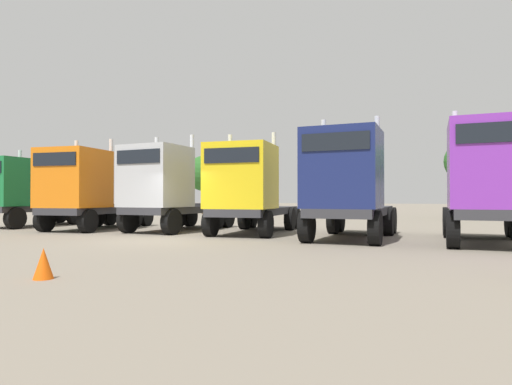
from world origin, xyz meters
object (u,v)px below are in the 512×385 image
Objects in this scene: semi_truck_orange at (83,189)px; semi_truck_silver at (165,188)px; semi_truck_yellow at (247,189)px; semi_truck_navy at (347,185)px; semi_truck_green at (20,191)px; semi_truck_purple at (490,181)px; traffic_cone_near at (43,263)px.

semi_truck_silver is (3.92, 0.71, 0.01)m from semi_truck_orange.
semi_truck_navy is (4.15, -0.97, 0.10)m from semi_truck_yellow.
semi_truck_silver reaches higher than semi_truck_orange.
semi_truck_purple reaches higher than semi_truck_green.
semi_truck_purple is (12.39, -0.85, 0.10)m from semi_truck_silver.
semi_truck_navy is (11.92, -0.18, 0.05)m from semi_truck_orange.
semi_truck_purple is at bearing 88.12° from semi_truck_silver.
semi_truck_navy is 11.09× the size of traffic_cone_near.
traffic_cone_near is at bearing -22.14° from semi_truck_navy.
semi_truck_orange is at bearing 130.84° from traffic_cone_near.
semi_truck_yellow is 4.26m from semi_truck_navy.
semi_truck_navy reaches higher than traffic_cone_near.
semi_truck_yellow is at bearing 91.76° from traffic_cone_near.
semi_truck_purple is (4.38, 0.05, 0.07)m from semi_truck_navy.
semi_truck_yellow is 8.59m from semi_truck_purple.
semi_truck_yellow reaches higher than traffic_cone_near.
semi_truck_purple reaches higher than semi_truck_navy.
semi_truck_navy is (16.61, -0.79, 0.12)m from semi_truck_green.
semi_truck_orange is 12.46m from traffic_cone_near.
semi_truck_green is 12.46m from semi_truck_yellow.
semi_truck_green is at bearing 142.04° from traffic_cone_near.
semi_truck_silver is 3.85m from semi_truck_yellow.
semi_truck_navy is (8.00, -0.90, 0.04)m from semi_truck_silver.
semi_truck_green is 4.73m from semi_truck_orange.
semi_truck_orange is 0.94× the size of semi_truck_yellow.
semi_truck_yellow is 11.53× the size of traffic_cone_near.
traffic_cone_near is (0.31, -10.14, -1.53)m from semi_truck_yellow.
semi_truck_yellow is at bearing 93.19° from semi_truck_silver.
semi_truck_silver is (8.61, 0.10, 0.08)m from semi_truck_green.
traffic_cone_near is at bearing -41.87° from semi_truck_purple.
semi_truck_green is 10.84× the size of traffic_cone_near.
semi_truck_silver is 11.01m from traffic_cone_near.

